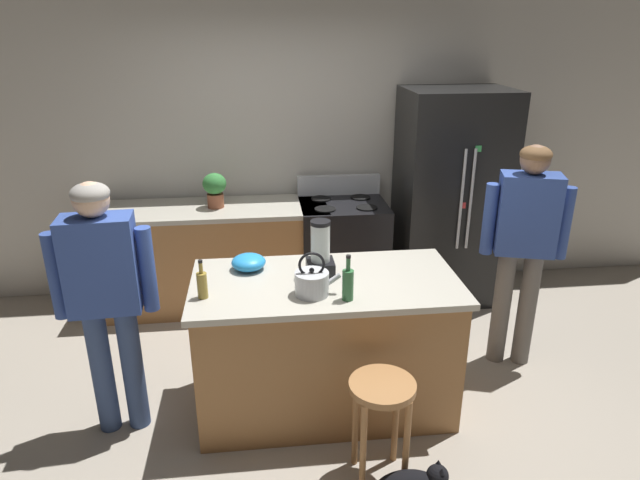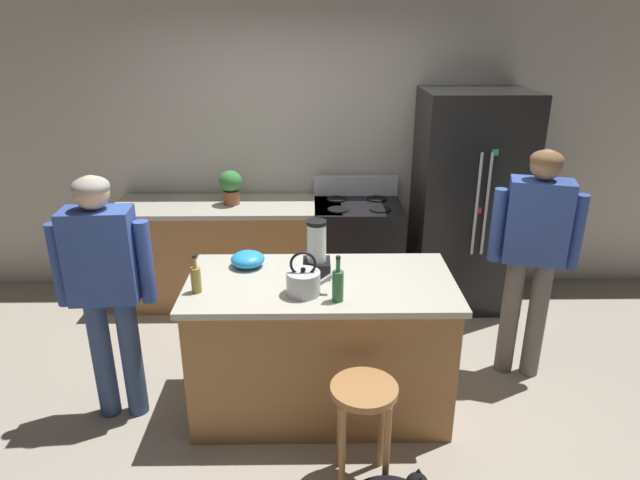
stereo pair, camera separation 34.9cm
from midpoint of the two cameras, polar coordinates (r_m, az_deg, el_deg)
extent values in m
plane|color=#9E9384|center=(3.93, 2.71, -16.43)|extent=(14.00, 14.00, 0.00)
cube|color=#BCB7AD|center=(5.16, 1.72, 9.58)|extent=(8.00, 0.10, 2.70)
cube|color=#9E6B3D|center=(3.68, 2.83, -10.99)|extent=(1.60, 0.78, 0.88)
cube|color=#B2AD9E|center=(3.45, 2.97, -4.51)|extent=(1.66, 0.84, 0.04)
cube|color=#9E6B3D|center=(5.08, -7.26, -1.55)|extent=(2.00, 0.64, 0.88)
cube|color=#B2AD9E|center=(4.92, -7.51, 3.41)|extent=(2.00, 0.64, 0.04)
cube|color=black|center=(5.06, 16.91, 3.70)|extent=(0.90, 0.70, 1.90)
cylinder|color=#B7BABF|center=(4.68, 17.85, 3.42)|extent=(0.02, 0.02, 0.85)
cylinder|color=#B7BABF|center=(4.71, 18.77, 3.40)|extent=(0.02, 0.02, 0.85)
cube|color=#3FB259|center=(4.63, 19.63, 8.42)|extent=(0.05, 0.01, 0.05)
cube|color=purple|center=(4.86, 21.88, 2.38)|extent=(0.05, 0.01, 0.05)
cube|color=red|center=(4.72, 17.96, 2.87)|extent=(0.05, 0.01, 0.05)
cube|color=black|center=(5.04, 5.77, -1.41)|extent=(0.76, 0.64, 0.92)
cube|color=black|center=(4.77, 6.17, -3.44)|extent=(0.60, 0.01, 0.24)
cube|color=#B7BABF|center=(5.13, 5.65, 5.54)|extent=(0.76, 0.06, 0.18)
cylinder|color=black|center=(4.72, 4.00, 3.10)|extent=(0.18, 0.18, 0.01)
cylinder|color=black|center=(4.76, 8.33, 3.09)|extent=(0.18, 0.18, 0.01)
cylinder|color=black|center=(5.01, 3.73, 4.18)|extent=(0.18, 0.18, 0.01)
cylinder|color=black|center=(5.05, 7.82, 4.17)|extent=(0.18, 0.18, 0.01)
cylinder|color=#384C7A|center=(3.81, -18.91, -11.46)|extent=(0.14, 0.14, 0.84)
cylinder|color=#384C7A|center=(3.76, -16.21, -11.50)|extent=(0.14, 0.14, 0.84)
cube|color=#334C99|center=(3.46, -18.86, -1.59)|extent=(0.41, 0.25, 0.58)
cylinder|color=#334C99|center=(3.55, -22.67, -2.42)|extent=(0.10, 0.10, 0.52)
cylinder|color=#334C99|center=(3.43, -14.71, -2.27)|extent=(0.10, 0.10, 0.52)
sphere|color=#D8AD8C|center=(3.34, -19.65, 4.54)|extent=(0.21, 0.21, 0.20)
ellipsoid|color=gray|center=(3.33, -19.72, 5.12)|extent=(0.22, 0.22, 0.12)
cylinder|color=#66605B|center=(4.33, 23.49, -7.53)|extent=(0.16, 0.16, 0.89)
cylinder|color=#66605B|center=(4.30, 21.12, -7.34)|extent=(0.16, 0.16, 0.89)
cube|color=#334C99|center=(4.04, 23.75, 1.70)|extent=(0.45, 0.32, 0.57)
cylinder|color=#334C99|center=(4.10, 27.08, 0.68)|extent=(0.11, 0.11, 0.51)
cylinder|color=#334C99|center=(4.02, 20.14, 1.40)|extent=(0.11, 0.11, 0.51)
sphere|color=#8C664C|center=(3.93, 24.58, 6.98)|extent=(0.25, 0.25, 0.20)
ellipsoid|color=brown|center=(3.93, 24.66, 7.47)|extent=(0.26, 0.26, 0.12)
cylinder|color=#9E6B3D|center=(3.04, 7.95, -15.04)|extent=(0.36, 0.36, 0.04)
cylinder|color=#9E6B3D|center=(3.14, 5.70, -21.04)|extent=(0.04, 0.04, 0.59)
cylinder|color=#9E6B3D|center=(3.17, 10.19, -20.80)|extent=(0.04, 0.04, 0.59)
cylinder|color=#9E6B3D|center=(3.31, 5.25, -18.32)|extent=(0.04, 0.04, 0.59)
cylinder|color=#9E6B3D|center=(3.35, 9.45, -18.12)|extent=(0.04, 0.04, 0.59)
cone|color=black|center=(3.17, 13.68, -22.87)|extent=(0.04, 0.04, 0.03)
cone|color=black|center=(3.21, 13.41, -22.13)|extent=(0.04, 0.04, 0.03)
cylinder|color=brown|center=(4.89, -7.06, 4.30)|extent=(0.14, 0.14, 0.12)
ellipsoid|color=#337A38|center=(4.85, -7.14, 6.00)|extent=(0.20, 0.20, 0.18)
cube|color=black|center=(3.49, 2.52, -2.93)|extent=(0.17, 0.17, 0.10)
cylinder|color=silver|center=(3.42, 2.57, -0.34)|extent=(0.12, 0.12, 0.24)
cylinder|color=black|center=(3.37, 2.61, 1.74)|extent=(0.12, 0.12, 0.02)
cylinder|color=#2D6638|center=(3.17, 5.01, -4.81)|extent=(0.07, 0.07, 0.18)
cylinder|color=#2D6638|center=(3.11, 5.09, -2.66)|extent=(0.03, 0.03, 0.08)
cylinder|color=black|center=(3.10, 5.12, -1.87)|extent=(0.03, 0.03, 0.02)
cylinder|color=olive|center=(3.31, -9.65, -4.14)|extent=(0.06, 0.06, 0.15)
cylinder|color=olive|center=(3.26, -9.77, -2.39)|extent=(0.02, 0.02, 0.07)
cylinder|color=black|center=(3.25, -9.82, -1.73)|extent=(0.03, 0.03, 0.02)
ellipsoid|color=#268CD8|center=(3.62, -4.70, -2.03)|extent=(0.22, 0.22, 0.10)
cylinder|color=#B7BABF|center=(3.24, 1.36, -4.49)|extent=(0.20, 0.20, 0.14)
sphere|color=black|center=(3.21, 1.37, -3.12)|extent=(0.03, 0.03, 0.03)
cylinder|color=#B7BABF|center=(3.24, 3.67, -4.13)|extent=(0.09, 0.03, 0.08)
torus|color=black|center=(3.19, 1.38, -2.55)|extent=(0.16, 0.02, 0.16)
camera|label=1|loc=(0.17, -87.27, 1.08)|focal=31.24mm
camera|label=2|loc=(0.17, 92.73, -1.08)|focal=31.24mm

